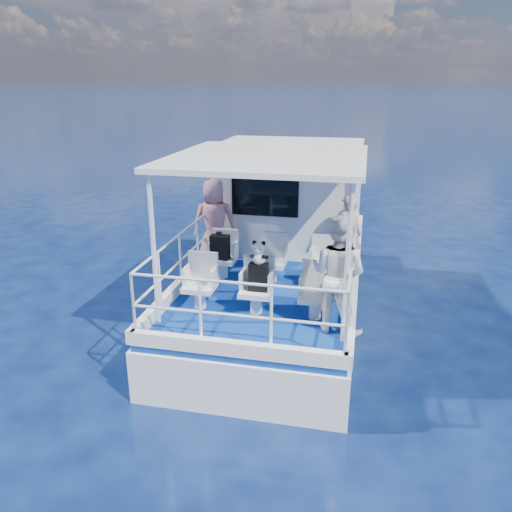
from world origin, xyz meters
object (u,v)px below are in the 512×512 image
at_px(passenger_port_fwd, 214,222).
at_px(passenger_stbd_aft, 338,274).
at_px(backpack_center, 258,277).
at_px(panda, 259,253).

height_order(passenger_port_fwd, passenger_stbd_aft, passenger_stbd_aft).
bearing_deg(passenger_stbd_aft, backpack_center, 10.02).
bearing_deg(panda, backpack_center, -172.40).
bearing_deg(passenger_stbd_aft, passenger_port_fwd, -19.30).
bearing_deg(panda, passenger_port_fwd, 123.02).
bearing_deg(backpack_center, panda, 7.60).
height_order(passenger_port_fwd, panda, passenger_port_fwd).
xyz_separation_m(passenger_port_fwd, panda, (1.28, -1.97, 0.15)).
distance_m(passenger_port_fwd, backpack_center, 2.36).
xyz_separation_m(passenger_port_fwd, passenger_stbd_aft, (2.46, -2.25, 0.02)).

